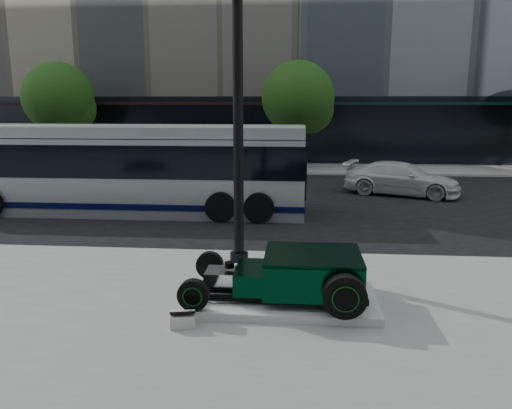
# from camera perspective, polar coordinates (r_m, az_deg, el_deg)

# --- Properties ---
(ground) EXTENTS (120.00, 120.00, 0.00)m
(ground) POSITION_cam_1_polar(r_m,az_deg,el_deg) (14.24, 0.35, -3.43)
(ground) COLOR black
(ground) RESTS_ON ground
(sidewalk_far) EXTENTS (70.00, 4.00, 0.12)m
(sidewalk_far) POSITION_cam_1_polar(r_m,az_deg,el_deg) (27.96, 2.63, 4.18)
(sidewalk_far) COLOR gray
(sidewalk_far) RESTS_ON ground
(street_trees) EXTENTS (29.80, 3.80, 5.70)m
(street_trees) POSITION_cam_1_polar(r_m,az_deg,el_deg) (26.77, 5.12, 11.77)
(street_trees) COLOR black
(street_trees) RESTS_ON sidewalk_far
(display_plinth) EXTENTS (3.40, 1.80, 0.15)m
(display_plinth) POSITION_cam_1_polar(r_m,az_deg,el_deg) (9.23, 2.92, -10.74)
(display_plinth) COLOR silver
(display_plinth) RESTS_ON sidewalk_near
(hot_rod) EXTENTS (3.22, 2.00, 0.81)m
(hot_rod) POSITION_cam_1_polar(r_m,az_deg,el_deg) (9.05, 5.08, -7.85)
(hot_rod) COLOR black
(hot_rod) RESTS_ON display_plinth
(info_plaque) EXTENTS (0.45, 0.37, 0.31)m
(info_plaque) POSITION_cam_1_polar(r_m,az_deg,el_deg) (8.41, -8.37, -12.82)
(info_plaque) COLOR silver
(info_plaque) RESTS_ON sidewalk_near
(lamppost) EXTENTS (0.42, 0.42, 7.57)m
(lamppost) POSITION_cam_1_polar(r_m,az_deg,el_deg) (11.01, -2.06, 11.19)
(lamppost) COLOR black
(lamppost) RESTS_ON sidewalk_near
(transit_bus) EXTENTS (12.12, 2.88, 2.92)m
(transit_bus) POSITION_cam_1_polar(r_m,az_deg,el_deg) (17.50, -14.48, 4.01)
(transit_bus) COLOR #A7ABB0
(transit_bus) RESTS_ON ground
(white_sedan) EXTENTS (4.90, 3.32, 1.32)m
(white_sedan) POSITION_cam_1_polar(r_m,az_deg,el_deg) (20.99, 16.30, 2.85)
(white_sedan) COLOR silver
(white_sedan) RESTS_ON ground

